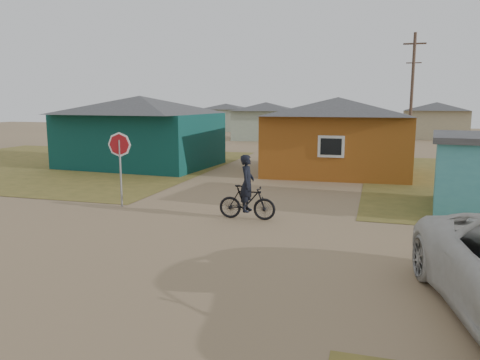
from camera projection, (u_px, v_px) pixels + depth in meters
name	position (u px, v px, depth m)	size (l,w,h in m)	color
ground	(187.00, 248.00, 11.90)	(120.00, 120.00, 0.00)	#8F7452
grass_nw	(56.00, 163.00, 28.10)	(20.00, 18.00, 0.00)	olive
house_teal	(141.00, 130.00, 26.69)	(8.93, 7.08, 4.00)	#093633
house_yellow	(337.00, 134.00, 24.10)	(7.72, 6.76, 3.90)	#924E16
house_pale_west	(266.00, 120.00, 45.42)	(7.04, 6.15, 3.60)	#9AA890
house_beige_east	(436.00, 120.00, 46.63)	(6.95, 6.05, 3.60)	tan
house_pale_north	(226.00, 117.00, 59.02)	(6.28, 5.81, 3.40)	#9AA890
utility_pole_near	(412.00, 94.00, 30.20)	(1.40, 0.20, 8.00)	brown
utility_pole_far	(412.00, 96.00, 45.05)	(1.40, 0.20, 8.00)	brown
stop_sign	(120.00, 153.00, 16.24)	(0.83, 0.32, 2.64)	gray
cyclist	(247.00, 196.00, 14.70)	(1.84, 0.67, 2.05)	black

